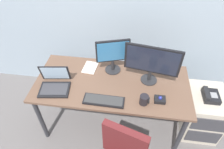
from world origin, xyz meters
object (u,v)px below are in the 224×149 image
(file_cabinet, at_px, (201,113))
(monitor_side, at_px, (113,54))
(laptop, at_px, (55,83))
(trackball_mouse, at_px, (160,99))
(banana, at_px, (161,69))
(keyboard, at_px, (104,100))
(desk_phone, at_px, (210,96))
(paper_notepad, at_px, (90,67))
(coffee_mug, at_px, (144,100))
(monitor_main, at_px, (152,62))

(file_cabinet, relative_size, monitor_side, 1.47)
(laptop, bearing_deg, monitor_side, 31.62)
(trackball_mouse, bearing_deg, banana, 86.59)
(file_cabinet, xyz_separation_m, trackball_mouse, (-0.59, -0.26, 0.47))
(file_cabinet, bearing_deg, banana, 160.85)
(monitor_side, bearing_deg, keyboard, -93.31)
(keyboard, xyz_separation_m, banana, (0.58, 0.54, 0.01))
(file_cabinet, bearing_deg, keyboard, -163.24)
(file_cabinet, relative_size, desk_phone, 3.00)
(trackball_mouse, relative_size, paper_notepad, 0.53)
(monitor_side, distance_m, paper_notepad, 0.36)
(laptop, distance_m, trackball_mouse, 1.10)
(file_cabinet, distance_m, coffee_mug, 0.95)
(monitor_main, relative_size, monitor_side, 1.39)
(file_cabinet, xyz_separation_m, coffee_mug, (-0.75, -0.31, 0.50))
(file_cabinet, height_order, monitor_side, monitor_side)
(desk_phone, distance_m, banana, 0.61)
(keyboard, relative_size, banana, 2.17)
(laptop, bearing_deg, desk_phone, 6.91)
(trackball_mouse, distance_m, coffee_mug, 0.17)
(file_cabinet, height_order, banana, banana)
(file_cabinet, relative_size, laptop, 1.75)
(coffee_mug, relative_size, paper_notepad, 0.50)
(banana, bearing_deg, monitor_side, -173.49)
(monitor_main, xyz_separation_m, keyboard, (-0.44, -0.36, -0.25))
(desk_phone, relative_size, trackball_mouse, 1.82)
(keyboard, xyz_separation_m, coffee_mug, (0.40, 0.03, 0.04))
(laptop, distance_m, paper_notepad, 0.47)
(monitor_side, height_order, laptop, monitor_side)
(file_cabinet, bearing_deg, paper_notepad, 174.50)
(trackball_mouse, bearing_deg, laptop, 177.77)
(file_cabinet, xyz_separation_m, paper_notepad, (-1.39, 0.13, 0.45))
(desk_phone, bearing_deg, trackball_mouse, -157.02)
(paper_notepad, bearing_deg, file_cabinet, -5.50)
(laptop, relative_size, paper_notepad, 1.65)
(desk_phone, xyz_separation_m, coffee_mug, (-0.74, -0.30, 0.17))
(laptop, bearing_deg, trackball_mouse, -2.23)
(desk_phone, bearing_deg, file_cabinet, 63.22)
(laptop, relative_size, coffee_mug, 3.32)
(keyboard, relative_size, laptop, 1.20)
(monitor_main, distance_m, coffee_mug, 0.40)
(monitor_side, xyz_separation_m, paper_notepad, (-0.27, 0.00, -0.23))
(monitor_main, distance_m, trackball_mouse, 0.39)
(coffee_mug, bearing_deg, laptop, 174.34)
(desk_phone, height_order, keyboard, keyboard)
(file_cabinet, distance_m, keyboard, 1.28)
(desk_phone, bearing_deg, laptop, -173.09)
(desk_phone, xyz_separation_m, monitor_main, (-0.69, 0.03, 0.38))
(trackball_mouse, height_order, coffee_mug, coffee_mug)
(keyboard, bearing_deg, file_cabinet, 16.76)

